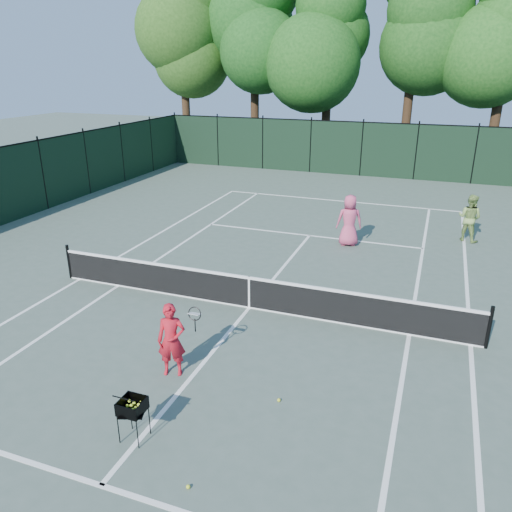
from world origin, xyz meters
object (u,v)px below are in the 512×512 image
(player_pink, at_px, (349,220))
(loose_ball_midcourt, at_px, (279,400))
(coach, at_px, (172,340))
(player_green, at_px, (470,218))
(ball_hopper, at_px, (132,406))
(loose_ball_near_cart, at_px, (188,487))

(player_pink, distance_m, loose_ball_midcourt, 9.41)
(coach, height_order, player_green, player_green)
(coach, distance_m, player_green, 12.70)
(player_green, distance_m, ball_hopper, 14.33)
(player_pink, xyz_separation_m, ball_hopper, (-1.63, -11.18, -0.25))
(player_pink, bearing_deg, loose_ball_near_cart, 71.58)
(player_pink, bearing_deg, ball_hopper, 64.52)
(ball_hopper, xyz_separation_m, loose_ball_midcourt, (2.03, 1.82, -0.63))
(ball_hopper, bearing_deg, coach, 80.56)
(player_green, xyz_separation_m, loose_ball_near_cart, (-4.27, -13.84, -0.83))
(coach, height_order, loose_ball_midcourt, coach)
(player_green, xyz_separation_m, ball_hopper, (-5.64, -13.17, -0.20))
(coach, relative_size, loose_ball_near_cart, 23.42)
(ball_hopper, bearing_deg, player_pink, 62.67)
(loose_ball_midcourt, bearing_deg, player_green, 72.35)
(coach, distance_m, loose_ball_near_cart, 3.23)
(coach, xyz_separation_m, ball_hopper, (0.33, -1.96, -0.13))
(player_green, relative_size, ball_hopper, 2.18)
(coach, relative_size, ball_hopper, 2.00)
(coach, relative_size, player_pink, 0.87)
(player_pink, relative_size, player_green, 1.06)
(coach, xyz_separation_m, loose_ball_near_cart, (1.71, -2.63, -0.76))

